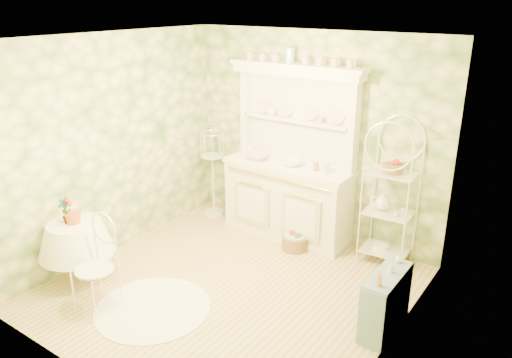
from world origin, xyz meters
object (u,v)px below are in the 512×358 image
Objects in this scene: round_table at (78,255)px; birdcage_stand at (213,169)px; floor_basket at (295,241)px; cafe_chair at (95,275)px; kitchen_dresser at (289,154)px; side_shelf at (386,301)px; bakers_rack at (391,188)px.

birdcage_stand reaches higher than round_table.
round_table reaches higher than floor_basket.
cafe_chair is 2.52m from floor_basket.
side_shelf is at bearing -33.32° from kitchen_dresser.
bakers_rack is at bearing 41.84° from round_table.
kitchen_dresser reaches higher than cafe_chair.
side_shelf is at bearing -20.65° from birdcage_stand.
cafe_chair is (-0.70, -2.61, -0.76)m from kitchen_dresser.
birdcage_stand is (-3.13, 1.18, 0.40)m from side_shelf.
cafe_chair reaches higher than floor_basket.
floor_basket is (0.32, -0.32, -1.03)m from kitchen_dresser.
birdcage_stand reaches higher than floor_basket.
kitchen_dresser is 1.18× the size of bakers_rack.
cafe_chair reaches higher than side_shelf.
floor_basket is at bearing 63.77° from cafe_chair.
round_table is (-1.32, -2.37, -0.84)m from kitchen_dresser.
birdcage_stand is at bearing 88.13° from round_table.
bakers_rack reaches higher than cafe_chair.
round_table is at bearing -141.31° from bakers_rack.
side_shelf is 1.18× the size of round_table.
kitchen_dresser is 2.40m from side_shelf.
kitchen_dresser reaches higher than floor_basket.
round_table is at bearing -153.96° from side_shelf.
side_shelf is 3.37m from birdcage_stand.
cafe_chair is 0.54× the size of birdcage_stand.
kitchen_dresser is at bearing 135.35° from floor_basket.
floor_basket is (1.02, 2.29, -0.27)m from cafe_chair.
bakers_rack is 2.55× the size of cafe_chair.
floor_basket is at bearing 156.00° from side_shelf.
birdcage_stand reaches higher than side_shelf.
floor_basket is (-1.06, -0.36, -0.86)m from bakers_rack.
round_table is 2.35m from birdcage_stand.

